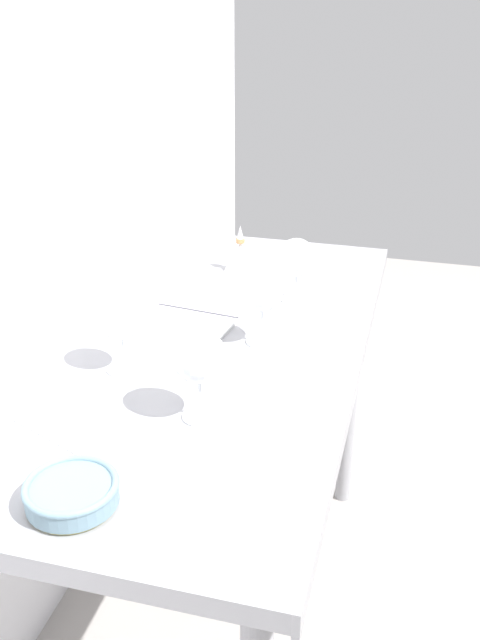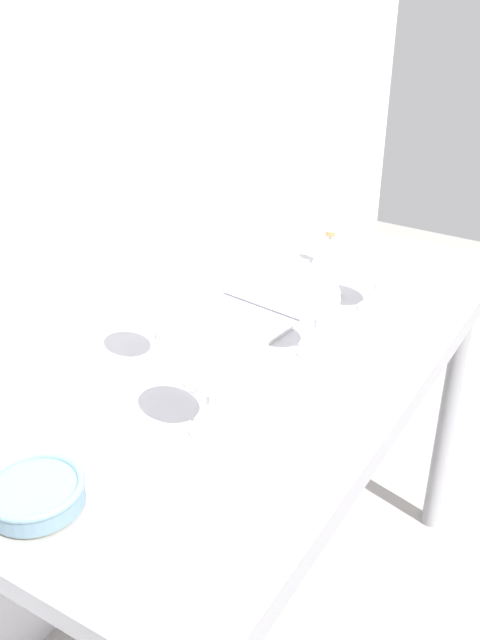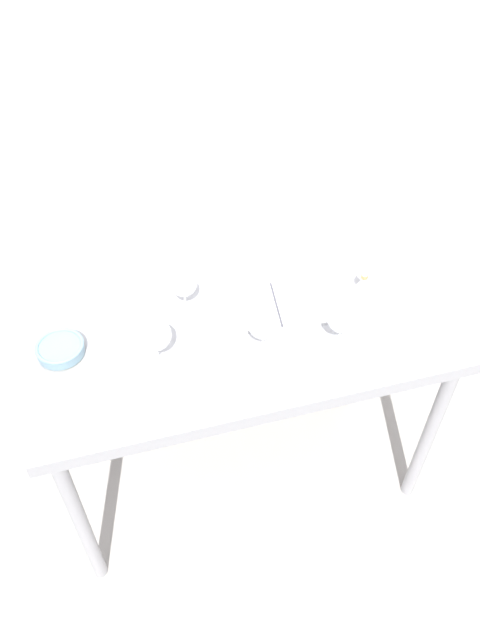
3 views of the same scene
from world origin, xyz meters
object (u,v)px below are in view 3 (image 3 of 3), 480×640
Objects in this scene: wine_glass_near_left at (155,336)px; wine_glass_near_right at (342,319)px; wine_glass_far_left at (184,285)px; wine_glass_near_center at (263,325)px; tasting_sheet_upper at (127,315)px; tasting_bowl at (60,349)px; open_notebook at (276,305)px; decanter_funnel at (363,286)px.

wine_glass_near_right is at bearing -7.06° from wine_glass_near_left.
wine_glass_near_center reaches higher than wine_glass_far_left.
wine_glass_near_center is (-0.24, 0.03, 0.01)m from wine_glass_near_right.
tasting_sheet_upper is at bearing 172.55° from wine_glass_far_left.
wine_glass_near_left is 0.32m from wine_glass_near_center.
wine_glass_near_left is 1.02× the size of wine_glass_near_center.
tasting_bowl is (-0.60, 0.16, -0.10)m from wine_glass_near_center.
tasting_bowl reaches higher than open_notebook.
wine_glass_near_left reaches higher than decanter_funnel.
wine_glass_near_center is 0.49m from tasting_sheet_upper.
wine_glass_near_center reaches higher than open_notebook.
wine_glass_far_left reaches higher than tasting_sheet_upper.
wine_glass_near_center is 0.47× the size of open_notebook.
wine_glass_near_center is at bearing -12.92° from tasting_sheet_upper.
decanter_funnel is (0.59, -0.09, -0.07)m from wine_glass_far_left.
wine_glass_near_center is at bearing -52.34° from wine_glass_far_left.
wine_glass_far_left is at bearing 15.00° from tasting_sheet_upper.
tasting_bowl is at bearing 157.55° from wine_glass_near_left.
wine_glass_near_right is 0.79× the size of tasting_sheet_upper.
decanter_funnel is (1.00, -0.00, 0.02)m from tasting_bowl.
tasting_sheet_upper is (-0.63, 0.30, -0.11)m from wine_glass_near_right.
wine_glass_near_left is 0.73m from decanter_funnel.
wine_glass_near_left is at bearing 172.78° from wine_glass_near_center.
wine_glass_near_center reaches higher than tasting_sheet_upper.
tasting_bowl is (-0.22, -0.12, 0.02)m from tasting_sheet_upper.
decanter_funnel is (0.16, 0.18, -0.07)m from wine_glass_near_right.
wine_glass_near_center reaches higher than decanter_funnel.
open_notebook is (0.30, -0.07, -0.11)m from wine_glass_far_left.
tasting_bowl is at bearing 167.53° from wine_glass_near_right.
wine_glass_near_right reaches higher than tasting_bowl.
wine_glass_far_left is (-0.43, 0.28, 0.00)m from wine_glass_near_right.
tasting_sheet_upper is at bearing 154.25° from wine_glass_near_right.
tasting_sheet_upper is at bearing 105.80° from wine_glass_near_left.
decanter_funnel is at bearing 13.84° from tasting_sheet_upper.
wine_glass_far_left is 0.78× the size of tasting_sheet_upper.
open_notebook is 2.48× the size of tasting_bowl.
wine_glass_near_left is 0.86× the size of tasting_sheet_upper.
open_notebook is at bearing 60.30° from wine_glass_near_center.
tasting_bowl is at bearing 179.83° from decanter_funnel.
tasting_bowl is at bearing 165.34° from wine_glass_near_center.
wine_glass_near_left is 1.38× the size of decanter_funnel.
decanter_funnel is at bearing 21.23° from wine_glass_near_center.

